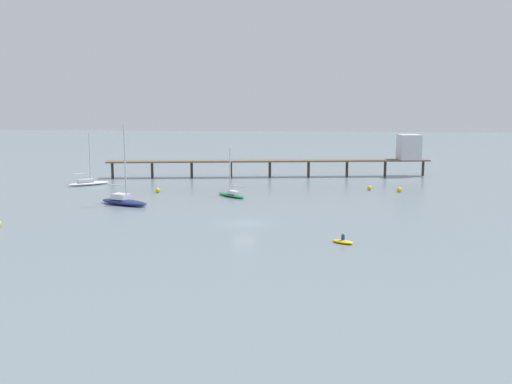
% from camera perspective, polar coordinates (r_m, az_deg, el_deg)
% --- Properties ---
extents(ground_plane, '(400.00, 400.00, 0.00)m').
position_cam_1_polar(ground_plane, '(72.96, -1.12, -3.01)').
color(ground_plane, slate).
extents(pier, '(61.47, 12.11, 8.05)m').
position_cam_1_polar(pier, '(117.09, 8.72, 3.62)').
color(pier, brown).
rests_on(pier, ground_plane).
extents(sailboat_navy, '(8.37, 5.63, 11.43)m').
position_cam_1_polar(sailboat_navy, '(87.56, -12.43, -0.75)').
color(sailboat_navy, navy).
rests_on(sailboat_navy, ground_plane).
extents(sailboat_green, '(5.44, 5.36, 7.49)m').
position_cam_1_polar(sailboat_green, '(92.48, -2.31, -0.14)').
color(sailboat_green, '#287F4C').
rests_on(sailboat_green, ground_plane).
extents(sailboat_white, '(6.76, 5.81, 8.91)m').
position_cam_1_polar(sailboat_white, '(108.66, -15.61, 0.93)').
color(sailboat_white, white).
rests_on(sailboat_white, ground_plane).
extents(dinghy_yellow, '(2.62, 2.26, 1.14)m').
position_cam_1_polar(dinghy_yellow, '(63.88, 8.24, -4.63)').
color(dinghy_yellow, yellow).
rests_on(dinghy_yellow, ground_plane).
extents(mooring_buoy_far, '(0.77, 0.77, 0.77)m').
position_cam_1_polar(mooring_buoy_far, '(97.75, -9.29, 0.17)').
color(mooring_buoy_far, yellow).
rests_on(mooring_buoy_far, ground_plane).
extents(mooring_buoy_outer, '(0.81, 0.81, 0.81)m').
position_cam_1_polar(mooring_buoy_outer, '(99.82, 13.42, 0.23)').
color(mooring_buoy_outer, yellow).
rests_on(mooring_buoy_outer, ground_plane).
extents(mooring_buoy_near, '(0.77, 0.77, 0.77)m').
position_cam_1_polar(mooring_buoy_near, '(100.90, 10.70, 0.40)').
color(mooring_buoy_near, yellow).
rests_on(mooring_buoy_near, ground_plane).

